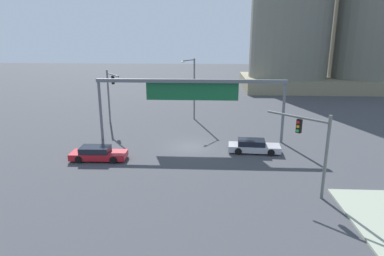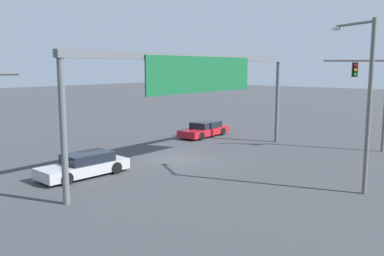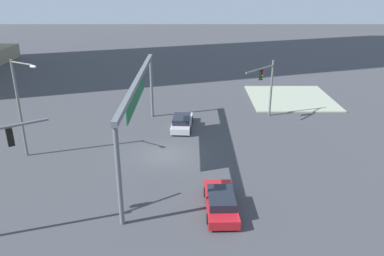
{
  "view_description": "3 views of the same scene",
  "coord_description": "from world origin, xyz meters",
  "px_view_note": "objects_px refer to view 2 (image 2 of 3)",
  "views": [
    {
      "loc": [
        1.87,
        -31.07,
        10.68
      ],
      "look_at": [
        0.36,
        -2.42,
        2.6
      ],
      "focal_mm": 31.45,
      "sensor_mm": 36.0,
      "label": 1
    },
    {
      "loc": [
        18.72,
        16.35,
        5.66
      ],
      "look_at": [
        -1.5,
        -0.08,
        1.78
      ],
      "focal_mm": 38.47,
      "sensor_mm": 36.0,
      "label": 2
    },
    {
      "loc": [
        -27.88,
        -2.12,
        13.27
      ],
      "look_at": [
        -2.37,
        -2.14,
        3.26
      ],
      "focal_mm": 35.85,
      "sensor_mm": 36.0,
      "label": 3
    }
  ],
  "objects_px": {
    "traffic_signal_near_corner": "(374,88)",
    "sedan_car_approaching": "(204,129)",
    "streetlamp_curved_arm": "(364,92)",
    "sedan_car_waiting_far": "(85,165)"
  },
  "relations": [
    {
      "from": "traffic_signal_near_corner",
      "to": "streetlamp_curved_arm",
      "type": "height_order",
      "value": "streetlamp_curved_arm"
    },
    {
      "from": "traffic_signal_near_corner",
      "to": "streetlamp_curved_arm",
      "type": "xyz_separation_m",
      "value": [
        9.85,
        2.31,
        0.3
      ]
    },
    {
      "from": "traffic_signal_near_corner",
      "to": "sedan_car_waiting_far",
      "type": "xyz_separation_m",
      "value": [
        16.1,
        -9.68,
        -3.67
      ]
    },
    {
      "from": "sedan_car_approaching",
      "to": "sedan_car_waiting_far",
      "type": "relative_size",
      "value": 1.0
    },
    {
      "from": "streetlamp_curved_arm",
      "to": "traffic_signal_near_corner",
      "type": "bearing_deg",
      "value": -45.7
    },
    {
      "from": "traffic_signal_near_corner",
      "to": "sedan_car_approaching",
      "type": "distance_m",
      "value": 13.11
    },
    {
      "from": "traffic_signal_near_corner",
      "to": "sedan_car_approaching",
      "type": "height_order",
      "value": "traffic_signal_near_corner"
    },
    {
      "from": "traffic_signal_near_corner",
      "to": "streetlamp_curved_arm",
      "type": "relative_size",
      "value": 0.84
    },
    {
      "from": "streetlamp_curved_arm",
      "to": "sedan_car_approaching",
      "type": "bearing_deg",
      "value": 3.82
    },
    {
      "from": "streetlamp_curved_arm",
      "to": "sedan_car_approaching",
      "type": "distance_m",
      "value": 16.99
    }
  ]
}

